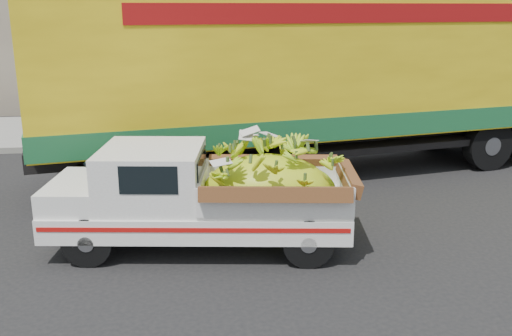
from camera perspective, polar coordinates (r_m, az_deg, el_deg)
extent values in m
plane|color=black|center=(8.50, 3.64, -8.25)|extent=(100.00, 100.00, 0.00)
cube|color=gray|center=(14.66, -0.71, 2.48)|extent=(60.00, 0.25, 0.15)
cube|color=gray|center=(16.71, -1.41, 4.12)|extent=(60.00, 4.00, 0.14)
cube|color=gray|center=(23.18, -23.42, 12.20)|extent=(18.00, 6.00, 5.00)
cylinder|color=black|center=(8.24, -16.48, -7.08)|extent=(0.72, 0.28, 0.70)
cylinder|color=black|center=(9.44, -14.17, -3.93)|extent=(0.72, 0.28, 0.70)
cylinder|color=black|center=(7.91, 5.25, -7.44)|extent=(0.72, 0.28, 0.70)
cylinder|color=black|center=(9.15, 4.60, -4.11)|extent=(0.72, 0.28, 0.70)
cube|color=white|center=(8.50, -5.69, -4.59)|extent=(4.48, 2.07, 0.36)
cube|color=#A50F0C|center=(7.75, -6.33, -6.21)|extent=(4.21, 0.52, 0.06)
cube|color=silver|center=(9.01, -19.29, -4.89)|extent=(0.27, 1.53, 0.13)
cube|color=white|center=(8.76, -17.37, -2.25)|extent=(0.95, 1.55, 0.33)
cube|color=white|center=(8.41, -10.33, -0.73)|extent=(1.60, 1.66, 0.83)
cube|color=black|center=(7.64, -10.74, -1.23)|extent=(0.78, 0.10, 0.39)
cube|color=white|center=(8.31, 1.82, -1.97)|extent=(2.29, 1.81, 0.47)
ellipsoid|color=yellow|center=(8.34, 1.18, -2.60)|extent=(2.05, 1.47, 1.18)
cylinder|color=black|center=(15.72, 20.91, 4.11)|extent=(1.14, 0.54, 1.10)
cylinder|color=black|center=(13.46, 22.19, 2.15)|extent=(1.14, 0.54, 1.10)
cylinder|color=black|center=(15.00, 17.32, 3.92)|extent=(1.14, 0.54, 1.10)
cylinder|color=black|center=(10.36, -14.06, -0.99)|extent=(1.14, 0.54, 1.10)
cylinder|color=black|center=(12.29, -14.82, 1.59)|extent=(1.14, 0.54, 1.10)
cube|color=black|center=(12.36, 6.72, 3.19)|extent=(11.95, 3.47, 0.36)
cube|color=yellow|center=(12.11, 6.97, 10.59)|extent=(12.02, 4.89, 2.84)
cube|color=#195A2E|center=(12.27, 6.79, 5.14)|extent=(12.09, 4.92, 0.45)
cube|color=maroon|center=(10.94, 10.03, 15.01)|extent=(8.22, 1.76, 0.35)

